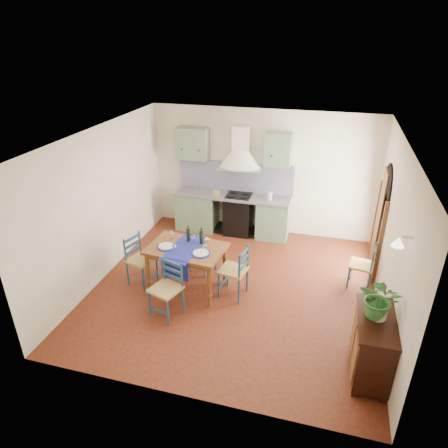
% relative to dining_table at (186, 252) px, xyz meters
% --- Properties ---
extents(floor, '(5.00, 5.00, 0.00)m').
position_rel_dining_table_xyz_m(floor, '(0.82, 0.21, -0.75)').
color(floor, '#45160E').
rests_on(floor, ground).
extents(back_wall, '(5.00, 0.96, 2.80)m').
position_rel_dining_table_xyz_m(back_wall, '(0.36, 2.50, 0.30)').
color(back_wall, silver).
rests_on(back_wall, ground).
extents(right_wall, '(0.26, 5.00, 2.80)m').
position_rel_dining_table_xyz_m(right_wall, '(3.32, 0.49, 0.59)').
color(right_wall, silver).
rests_on(right_wall, ground).
extents(left_wall, '(0.04, 5.00, 2.80)m').
position_rel_dining_table_xyz_m(left_wall, '(-1.68, 0.21, 0.65)').
color(left_wall, silver).
rests_on(left_wall, ground).
extents(ceiling, '(5.00, 5.00, 0.01)m').
position_rel_dining_table_xyz_m(ceiling, '(0.82, 0.21, 2.06)').
color(ceiling, white).
rests_on(ceiling, back_wall).
extents(dining_table, '(1.41, 1.08, 1.16)m').
position_rel_dining_table_xyz_m(dining_table, '(0.00, 0.00, 0.00)').
color(dining_table, brown).
rests_on(dining_table, ground).
extents(chair_near, '(0.57, 0.57, 0.96)m').
position_rel_dining_table_xyz_m(chair_near, '(-0.06, -0.77, -0.25)').
color(chair_near, navy).
rests_on(chair_near, ground).
extents(chair_far, '(0.54, 0.54, 0.89)m').
position_rel_dining_table_xyz_m(chair_far, '(0.08, 0.62, -0.29)').
color(chair_far, navy).
rests_on(chair_far, ground).
extents(chair_left, '(0.56, 0.56, 0.95)m').
position_rel_dining_table_xyz_m(chair_left, '(-0.89, -0.06, -0.26)').
color(chair_left, navy).
rests_on(chair_left, ground).
extents(chair_right, '(0.51, 0.51, 0.96)m').
position_rel_dining_table_xyz_m(chair_right, '(0.88, 0.03, -0.25)').
color(chair_right, navy).
rests_on(chair_right, ground).
extents(chair_spare, '(0.47, 0.47, 0.87)m').
position_rel_dining_table_xyz_m(chair_spare, '(3.06, 0.88, -0.30)').
color(chair_spare, navy).
rests_on(chair_spare, ground).
extents(sideboard, '(0.50, 1.05, 0.94)m').
position_rel_dining_table_xyz_m(sideboard, '(3.08, -1.24, -0.24)').
color(sideboard, black).
rests_on(sideboard, ground).
extents(potted_plant, '(0.61, 0.57, 0.56)m').
position_rel_dining_table_xyz_m(potted_plant, '(3.07, -1.19, 0.47)').
color(potted_plant, '#2B6B2E').
rests_on(potted_plant, sideboard).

